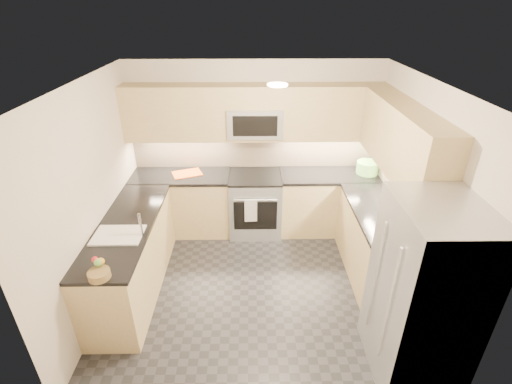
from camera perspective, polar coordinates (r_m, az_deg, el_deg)
name	(u,v)px	position (r m, az deg, el deg)	size (l,w,h in m)	color
floor	(256,285)	(4.83, 0.06, -14.14)	(3.60, 3.20, 0.00)	black
ceiling	(257,84)	(3.67, 0.08, 16.32)	(3.60, 3.20, 0.02)	beige
wall_back	(255,147)	(5.56, -0.19, 6.94)	(3.60, 0.02, 2.50)	beige
wall_front	(260,305)	(2.81, 0.61, -16.98)	(3.60, 0.02, 2.50)	beige
wall_left	(93,200)	(4.46, -23.74, -1.12)	(0.02, 3.20, 2.50)	beige
wall_right	(418,198)	(4.50, 23.63, -0.79)	(0.02, 3.20, 2.50)	beige
base_cab_back_left	(183,204)	(5.72, -11.13, -1.84)	(1.42, 0.60, 0.90)	tan
base_cab_back_right	(327,203)	(5.74, 10.80, -1.68)	(1.42, 0.60, 0.90)	tan
base_cab_right	(376,248)	(4.92, 17.99, -8.21)	(0.60, 1.70, 0.90)	tan
base_cab_peninsula	(132,258)	(4.77, -18.54, -9.57)	(0.60, 2.00, 0.90)	tan
countertop_back_left	(180,176)	(5.51, -11.57, 2.41)	(1.42, 0.63, 0.04)	black
countertop_back_right	(329,175)	(5.53, 11.23, 2.56)	(1.42, 0.63, 0.04)	black
countertop_right	(382,216)	(4.67, 18.82, -3.52)	(0.63, 1.70, 0.04)	black
countertop_peninsula	(126,225)	(4.51, -19.43, -4.80)	(0.63, 2.00, 0.04)	black
upper_cab_back	(255,112)	(5.21, -0.18, 12.16)	(3.60, 0.35, 0.75)	tan
upper_cab_right	(403,140)	(4.45, 21.64, 7.41)	(0.35, 1.95, 0.75)	tan
backsplash_back	(255,151)	(5.57, -0.19, 6.39)	(3.60, 0.01, 0.51)	tan
backsplash_right	(402,184)	(4.89, 21.51, 1.16)	(0.01, 2.30, 0.51)	tan
gas_range	(255,204)	(5.60, -0.14, -1.88)	(0.76, 0.65, 0.91)	#A7AAAF
range_cooktop	(255,177)	(5.39, -0.14, 2.38)	(0.76, 0.65, 0.03)	black
oven_door_glass	(255,216)	(5.32, -0.09, -3.68)	(0.62, 0.02, 0.45)	black
oven_handle	(255,200)	(5.17, -0.09, -1.24)	(0.02, 0.02, 0.60)	#B2B5BA
microwave	(255,122)	(5.22, -0.17, 10.77)	(0.76, 0.40, 0.40)	#A5A7AD
microwave_door	(255,126)	(5.03, -0.14, 10.09)	(0.60, 0.01, 0.28)	black
refrigerator	(423,295)	(3.70, 24.25, -14.26)	(0.70, 0.90, 1.80)	#A8AAB0
fridge_handle_left	(389,306)	(3.41, 19.73, -16.23)	(0.02, 0.02, 1.20)	#B2B5BA
fridge_handle_right	(376,277)	(3.66, 17.92, -12.39)	(0.02, 0.02, 1.20)	#B2B5BA
sink_basin	(119,240)	(4.33, -20.28, -7.01)	(0.52, 0.38, 0.16)	white
faucet	(141,225)	(4.15, -17.33, -4.84)	(0.03, 0.03, 0.28)	silver
utensil_bowl	(367,168)	(5.64, 16.76, 3.62)	(0.31, 0.31, 0.18)	#6DC353
cutting_board	(187,173)	(5.51, -10.55, 2.82)	(0.40, 0.28, 0.01)	#DC5714
fruit_basket	(99,275)	(3.76, -22.98, -11.61)	(0.20, 0.20, 0.07)	olive
fruit_apple	(95,260)	(3.83, -23.55, -9.52)	(0.06, 0.06, 0.06)	red
fruit_pear	(98,263)	(3.78, -23.11, -9.96)	(0.08, 0.08, 0.08)	#64AB49
dish_towel_check	(251,211)	(5.24, -0.80, -2.98)	(0.18, 0.01, 0.33)	silver
fruit_orange	(101,262)	(3.79, -22.78, -9.84)	(0.07, 0.07, 0.07)	orange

